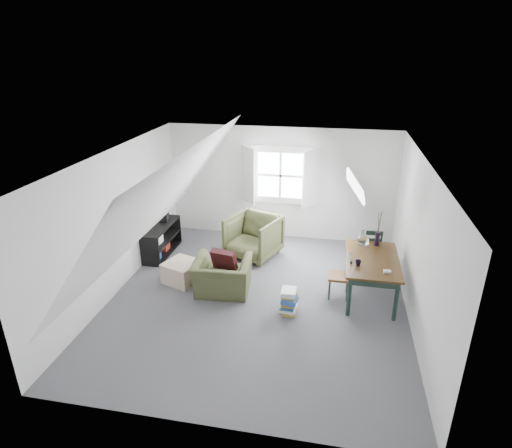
% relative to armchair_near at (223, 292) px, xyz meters
% --- Properties ---
extents(floor, '(5.50, 5.50, 0.00)m').
position_rel_armchair_near_xyz_m(floor, '(0.65, -0.11, 0.00)').
color(floor, '#515156').
rests_on(floor, ground).
extents(ceiling, '(5.50, 5.50, 0.00)m').
position_rel_armchair_near_xyz_m(ceiling, '(0.65, -0.11, 2.50)').
color(ceiling, white).
rests_on(ceiling, wall_back).
extents(wall_back, '(5.00, 0.00, 5.00)m').
position_rel_armchair_near_xyz_m(wall_back, '(0.65, 2.64, 1.25)').
color(wall_back, silver).
rests_on(wall_back, ground).
extents(wall_front, '(5.00, 0.00, 5.00)m').
position_rel_armchair_near_xyz_m(wall_front, '(0.65, -2.86, 1.25)').
color(wall_front, silver).
rests_on(wall_front, ground).
extents(wall_left, '(0.00, 5.50, 5.50)m').
position_rel_armchair_near_xyz_m(wall_left, '(-1.85, -0.11, 1.25)').
color(wall_left, silver).
rests_on(wall_left, ground).
extents(wall_right, '(0.00, 5.50, 5.50)m').
position_rel_armchair_near_xyz_m(wall_right, '(3.15, -0.11, 1.25)').
color(wall_right, silver).
rests_on(wall_right, ground).
extents(slope_left, '(3.19, 5.50, 4.48)m').
position_rel_armchair_near_xyz_m(slope_left, '(-0.90, -0.11, 1.78)').
color(slope_left, white).
rests_on(slope_left, wall_left).
extents(slope_right, '(3.19, 5.50, 4.48)m').
position_rel_armchair_near_xyz_m(slope_right, '(2.20, -0.11, 1.78)').
color(slope_right, white).
rests_on(slope_right, wall_right).
extents(dormer_window, '(1.71, 0.35, 1.30)m').
position_rel_armchair_near_xyz_m(dormer_window, '(0.65, 2.56, 1.45)').
color(dormer_window, white).
rests_on(dormer_window, wall_back).
extents(skylight, '(0.35, 0.75, 0.47)m').
position_rel_armchair_near_xyz_m(skylight, '(2.20, 1.19, 1.75)').
color(skylight, white).
rests_on(skylight, slope_right).
extents(armchair_near, '(1.03, 0.91, 0.63)m').
position_rel_armchair_near_xyz_m(armchair_near, '(0.00, 0.00, 0.00)').
color(armchair_near, '#404527').
rests_on(armchair_near, floor).
extents(armchair_far, '(1.22, 1.24, 0.88)m').
position_rel_armchair_near_xyz_m(armchair_far, '(0.26, 1.50, 0.00)').
color(armchair_far, '#404527').
rests_on(armchair_far, floor).
extents(throw_pillow, '(0.48, 0.33, 0.45)m').
position_rel_armchair_near_xyz_m(throw_pillow, '(0.00, 0.15, 0.55)').
color(throw_pillow, '#370F13').
rests_on(throw_pillow, armchair_near).
extents(ottoman, '(0.74, 0.74, 0.39)m').
position_rel_armchair_near_xyz_m(ottoman, '(-0.84, 0.23, 0.19)').
color(ottoman, '#C5AF94').
rests_on(ottoman, floor).
extents(dining_table, '(0.88, 1.47, 0.74)m').
position_rel_armchair_near_xyz_m(dining_table, '(2.55, 0.35, 0.64)').
color(dining_table, '#372411').
rests_on(dining_table, floor).
extents(demijohn, '(0.22, 0.22, 0.31)m').
position_rel_armchair_near_xyz_m(demijohn, '(2.40, 0.80, 0.86)').
color(demijohn, silver).
rests_on(demijohn, dining_table).
extents(vase_twigs, '(0.08, 0.09, 0.65)m').
position_rel_armchair_near_xyz_m(vase_twigs, '(2.65, 0.90, 0.88)').
color(vase_twigs, black).
rests_on(vase_twigs, dining_table).
extents(cup, '(0.11, 0.11, 0.09)m').
position_rel_armchair_near_xyz_m(cup, '(2.30, 0.05, 0.74)').
color(cup, black).
rests_on(cup, dining_table).
extents(paper_box, '(0.12, 0.08, 0.04)m').
position_rel_armchair_near_xyz_m(paper_box, '(2.75, -0.10, 0.75)').
color(paper_box, white).
rests_on(paper_box, dining_table).
extents(dining_chair_far, '(0.44, 0.44, 0.94)m').
position_rel_armchair_near_xyz_m(dining_chair_far, '(2.57, 1.25, 0.49)').
color(dining_chair_far, brown).
rests_on(dining_chair_far, floor).
extents(dining_chair_near, '(0.37, 0.37, 0.79)m').
position_rel_armchair_near_xyz_m(dining_chair_near, '(2.05, 0.24, 0.41)').
color(dining_chair_near, brown).
rests_on(dining_chair_near, floor).
extents(media_shelf, '(0.42, 1.25, 0.64)m').
position_rel_armchair_near_xyz_m(media_shelf, '(-1.67, 1.22, 0.29)').
color(media_shelf, black).
rests_on(media_shelf, floor).
extents(electronics_box, '(0.20, 0.25, 0.18)m').
position_rel_armchair_near_xyz_m(electronics_box, '(-1.67, 1.51, 0.72)').
color(electronics_box, black).
rests_on(electronics_box, media_shelf).
extents(magazine_stack, '(0.31, 0.36, 0.41)m').
position_rel_armchair_near_xyz_m(magazine_stack, '(1.23, -0.41, 0.21)').
color(magazine_stack, '#B29933').
rests_on(magazine_stack, floor).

